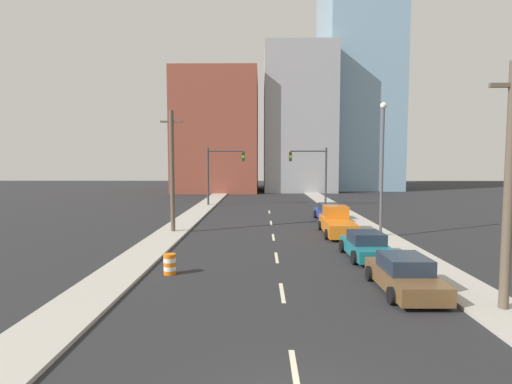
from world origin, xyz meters
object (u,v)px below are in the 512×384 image
at_px(utility_pole_right_near, 509,186).
at_px(pickup_truck_orange, 337,223).
at_px(sedan_teal, 366,246).
at_px(utility_pole_left_mid, 172,171).
at_px(street_lamp, 382,161).
at_px(traffic_barrel, 170,264).
at_px(traffic_signal_right, 316,169).
at_px(sedan_brown, 404,275).
at_px(traffic_signal_left, 218,168).
at_px(sedan_blue, 329,212).

distance_m(utility_pole_right_near, pickup_truck_orange, 15.55).
bearing_deg(sedan_teal, utility_pole_left_mid, 147.03).
relative_size(utility_pole_right_near, sedan_teal, 1.91).
height_order(street_lamp, sedan_teal, street_lamp).
height_order(utility_pole_left_mid, traffic_barrel, utility_pole_left_mid).
xyz_separation_m(utility_pole_left_mid, traffic_barrel, (2.20, -10.63, -4.05)).
height_order(traffic_signal_right, sedan_brown, traffic_signal_right).
height_order(traffic_barrel, pickup_truck_orange, pickup_truck_orange).
xyz_separation_m(traffic_signal_left, sedan_brown, (10.72, -30.61, -3.71)).
relative_size(traffic_barrel, sedan_blue, 0.20).
distance_m(traffic_signal_right, utility_pole_right_near, 32.84).
relative_size(traffic_signal_left, sedan_brown, 1.45).
xyz_separation_m(traffic_barrel, pickup_truck_orange, (9.63, 10.37, 0.32)).
bearing_deg(traffic_barrel, sedan_brown, -13.11).
distance_m(utility_pole_right_near, sedan_brown, 5.04).
xyz_separation_m(sedan_brown, pickup_truck_orange, (-0.29, 12.68, 0.13)).
bearing_deg(pickup_truck_orange, sedan_brown, -86.92).
bearing_deg(utility_pole_right_near, utility_pole_left_mid, 134.33).
height_order(traffic_barrel, sedan_teal, sedan_teal).
bearing_deg(sedan_brown, pickup_truck_orange, 90.66).
distance_m(sedan_teal, pickup_truck_orange, 7.13).
relative_size(utility_pole_right_near, sedan_blue, 1.81).
bearing_deg(sedan_teal, traffic_signal_right, 86.98).
relative_size(utility_pole_left_mid, sedan_brown, 1.88).
bearing_deg(traffic_signal_left, utility_pole_left_mid, -94.51).
relative_size(utility_pole_left_mid, sedan_blue, 1.88).
height_order(traffic_signal_right, utility_pole_right_near, utility_pole_right_near).
bearing_deg(street_lamp, sedan_brown, -102.13).
xyz_separation_m(traffic_signal_right, traffic_barrel, (-10.52, -28.30, -3.90)).
bearing_deg(sedan_teal, utility_pole_right_near, -72.22).
relative_size(traffic_signal_right, sedan_blue, 1.45).
bearing_deg(traffic_signal_left, sedan_blue, -45.25).
relative_size(traffic_barrel, pickup_truck_orange, 0.16).
height_order(street_lamp, sedan_blue, street_lamp).
relative_size(traffic_signal_left, street_lamp, 0.74).
xyz_separation_m(traffic_signal_right, sedan_blue, (-0.28, -11.14, -3.69)).
bearing_deg(traffic_signal_right, utility_pole_left_mid, -125.74).
height_order(sedan_teal, pickup_truck_orange, pickup_truck_orange).
xyz_separation_m(utility_pole_right_near, pickup_truck_orange, (-2.92, 14.85, -3.57)).
height_order(utility_pole_right_near, sedan_blue, utility_pole_right_near).
height_order(utility_pole_left_mid, street_lamp, street_lamp).
height_order(sedan_brown, pickup_truck_orange, pickup_truck_orange).
xyz_separation_m(traffic_barrel, street_lamp, (12.37, 9.08, 4.77)).
relative_size(traffic_signal_right, sedan_teal, 1.53).
bearing_deg(sedan_brown, street_lamp, 77.23).
bearing_deg(traffic_signal_right, sedan_brown, -91.13).
distance_m(sedan_brown, pickup_truck_orange, 12.69).
distance_m(sedan_brown, sedan_blue, 19.47).
bearing_deg(traffic_signal_left, street_lamp, -55.58).
height_order(sedan_teal, sedan_blue, sedan_blue).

